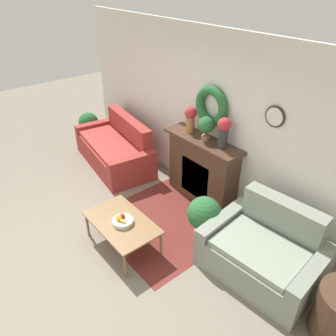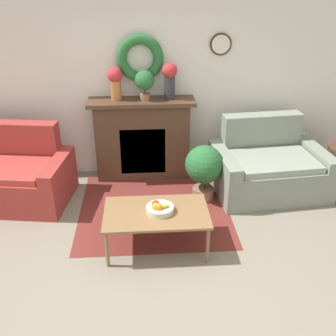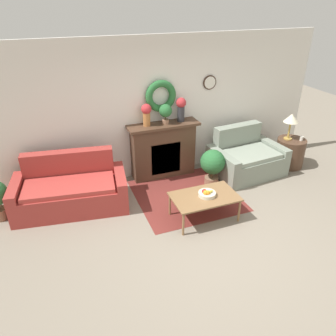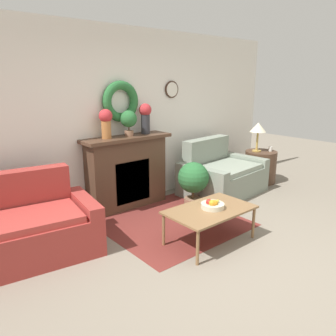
# 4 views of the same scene
# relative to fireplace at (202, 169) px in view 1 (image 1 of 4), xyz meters

# --- Properties ---
(ground_plane) EXTENTS (16.00, 16.00, 0.00)m
(ground_plane) POSITION_rel_fireplace_xyz_m (-0.01, -2.21, -0.56)
(ground_plane) COLOR gray
(floor_rug) EXTENTS (1.80, 1.75, 0.01)m
(floor_rug) POSITION_rel_fireplace_xyz_m (0.12, -0.90, -0.56)
(floor_rug) COLOR maroon
(floor_rug) RESTS_ON ground_plane
(wall_back) EXTENTS (6.80, 0.20, 2.70)m
(wall_back) POSITION_rel_fireplace_xyz_m (-0.01, 0.20, 0.80)
(wall_back) COLOR white
(wall_back) RESTS_ON ground_plane
(fireplace) EXTENTS (1.40, 0.41, 1.12)m
(fireplace) POSITION_rel_fireplace_xyz_m (0.00, 0.00, 0.00)
(fireplace) COLOR #4C3323
(fireplace) RESTS_ON ground_plane
(couch_left) EXTENTS (2.00, 1.17, 0.92)m
(couch_left) POSITION_rel_fireplace_xyz_m (-1.88, -0.49, -0.24)
(couch_left) COLOR #9E332D
(couch_left) RESTS_ON ground_plane
(loveseat_right) EXTENTS (1.48, 1.12, 0.93)m
(loveseat_right) POSITION_rel_fireplace_xyz_m (1.63, -0.49, -0.25)
(loveseat_right) COLOR gray
(loveseat_right) RESTS_ON ground_plane
(coffee_table) EXTENTS (1.07, 0.65, 0.43)m
(coffee_table) POSITION_rel_fireplace_xyz_m (0.12, -1.63, -0.17)
(coffee_table) COLOR olive
(coffee_table) RESTS_ON ground_plane
(fruit_bowl) EXTENTS (0.28, 0.28, 0.12)m
(fruit_bowl) POSITION_rel_fireplace_xyz_m (0.15, -1.64, -0.09)
(fruit_bowl) COLOR beige
(fruit_bowl) RESTS_ON coffee_table
(vase_on_mantel_left) EXTENTS (0.19, 0.19, 0.42)m
(vase_on_mantel_left) POSITION_rel_fireplace_xyz_m (-0.32, 0.01, 0.80)
(vase_on_mantel_left) COLOR #AD6B38
(vase_on_mantel_left) RESTS_ON fireplace
(vase_on_mantel_right) EXTENTS (0.19, 0.19, 0.46)m
(vase_on_mantel_right) POSITION_rel_fireplace_xyz_m (0.37, 0.01, 0.83)
(vase_on_mantel_right) COLOR #2D2D33
(vase_on_mantel_right) RESTS_ON fireplace
(potted_plant_on_mantel) EXTENTS (0.25, 0.25, 0.38)m
(potted_plant_on_mantel) POSITION_rel_fireplace_xyz_m (0.05, -0.01, 0.79)
(potted_plant_on_mantel) COLOR #8E664C
(potted_plant_on_mantel) RESTS_ON fireplace
(potted_plant_floor_by_couch) EXTENTS (0.42, 0.42, 0.70)m
(potted_plant_floor_by_couch) POSITION_rel_fireplace_xyz_m (-3.05, -0.44, -0.13)
(potted_plant_floor_by_couch) COLOR #8E664C
(potted_plant_floor_by_couch) RESTS_ON ground_plane
(potted_plant_floor_by_loveseat) EXTENTS (0.48, 0.48, 0.72)m
(potted_plant_floor_by_loveseat) POSITION_rel_fireplace_xyz_m (0.75, -0.69, -0.12)
(potted_plant_floor_by_loveseat) COLOR #8E664C
(potted_plant_floor_by_loveseat) RESTS_ON ground_plane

